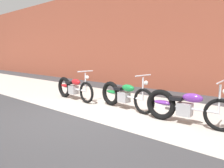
% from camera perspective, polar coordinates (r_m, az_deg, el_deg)
% --- Properties ---
extents(ground_plane, '(80.00, 80.00, 0.00)m').
position_cam_1_polar(ground_plane, '(5.56, -8.46, -8.53)').
color(ground_plane, '#38383A').
extents(sidewalk_slab, '(36.00, 3.50, 0.01)m').
position_cam_1_polar(sidewalk_slab, '(6.77, 2.96, -5.38)').
color(sidewalk_slab, '#B2ADA3').
rests_on(sidewalk_slab, ground).
extents(brick_building_wall, '(36.00, 0.50, 4.84)m').
position_cam_1_polar(brick_building_wall, '(9.57, 16.37, 12.82)').
color(brick_building_wall, brown).
rests_on(brick_building_wall, ground).
extents(motorcycle_red, '(2.01, 0.58, 1.03)m').
position_cam_1_polar(motorcycle_red, '(7.61, -10.31, -0.97)').
color(motorcycle_red, black).
rests_on(motorcycle_red, ground).
extents(motorcycle_green, '(2.00, 0.62, 1.03)m').
position_cam_1_polar(motorcycle_green, '(6.26, 2.64, -2.80)').
color(motorcycle_green, black).
rests_on(motorcycle_green, ground).
extents(motorcycle_purple, '(2.01, 0.58, 1.03)m').
position_cam_1_polar(motorcycle_purple, '(5.17, 17.55, -5.54)').
color(motorcycle_purple, black).
rests_on(motorcycle_purple, ground).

